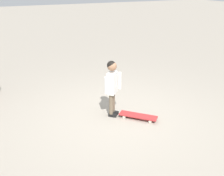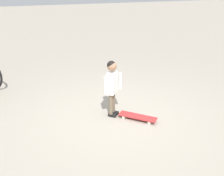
% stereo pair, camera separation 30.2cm
% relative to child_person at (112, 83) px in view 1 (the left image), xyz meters
% --- Properties ---
extents(ground_plane, '(50.00, 50.00, 0.00)m').
position_rel_child_person_xyz_m(ground_plane, '(0.13, 0.01, -0.66)').
color(ground_plane, '#9E9384').
extents(child_person, '(0.28, 0.39, 1.06)m').
position_rel_child_person_xyz_m(child_person, '(0.00, 0.00, 0.00)').
color(child_person, brown).
rests_on(child_person, ground).
extents(skateboard, '(0.64, 0.62, 0.07)m').
position_rel_child_person_xyz_m(skateboard, '(0.35, 0.36, -0.60)').
color(skateboard, '#B22D2D').
rests_on(skateboard, ground).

